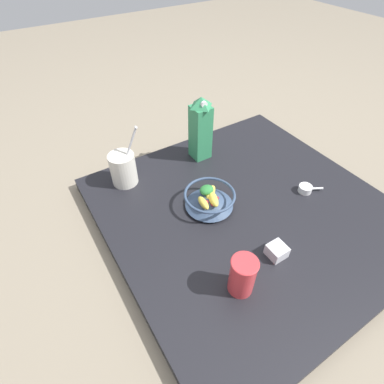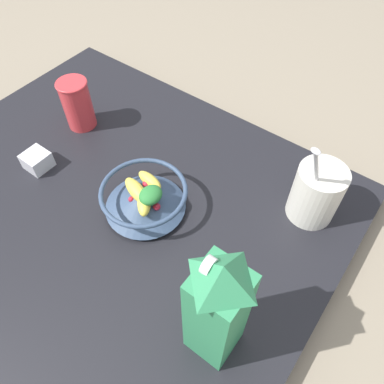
# 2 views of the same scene
# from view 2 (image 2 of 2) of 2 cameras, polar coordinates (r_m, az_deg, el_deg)

# --- Properties ---
(ground_plane) EXTENTS (6.00, 6.00, 0.00)m
(ground_plane) POSITION_cam_2_polar(r_m,az_deg,el_deg) (0.87, -15.82, -6.52)
(ground_plane) COLOR gray
(countertop) EXTENTS (0.99, 0.99, 0.05)m
(countertop) POSITION_cam_2_polar(r_m,az_deg,el_deg) (0.85, -16.16, -5.70)
(countertop) COLOR black
(countertop) RESTS_ON ground_plane
(fruit_bowl) EXTENTS (0.19, 0.19, 0.08)m
(fruit_bowl) POSITION_cam_2_polar(r_m,az_deg,el_deg) (0.80, -7.26, -0.79)
(fruit_bowl) COLOR #384C6B
(fruit_bowl) RESTS_ON countertop
(milk_carton) EXTENTS (0.07, 0.07, 0.28)m
(milk_carton) POSITION_cam_2_polar(r_m,az_deg,el_deg) (0.57, 3.89, -17.47)
(milk_carton) COLOR #338C59
(milk_carton) RESTS_ON countertop
(yogurt_tub) EXTENTS (0.13, 0.10, 0.24)m
(yogurt_tub) POSITION_cam_2_polar(r_m,az_deg,el_deg) (0.80, 18.50, 0.14)
(yogurt_tub) COLOR silver
(yogurt_tub) RESTS_ON countertop
(drinking_cup) EXTENTS (0.08, 0.08, 0.13)m
(drinking_cup) POSITION_cam_2_polar(r_m,az_deg,el_deg) (1.01, -17.12, 12.80)
(drinking_cup) COLOR #DB383D
(drinking_cup) RESTS_ON countertop
(spice_jar) EXTENTS (0.06, 0.06, 0.04)m
(spice_jar) POSITION_cam_2_polar(r_m,az_deg,el_deg) (0.96, -22.51, 4.38)
(spice_jar) COLOR silver
(spice_jar) RESTS_ON countertop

